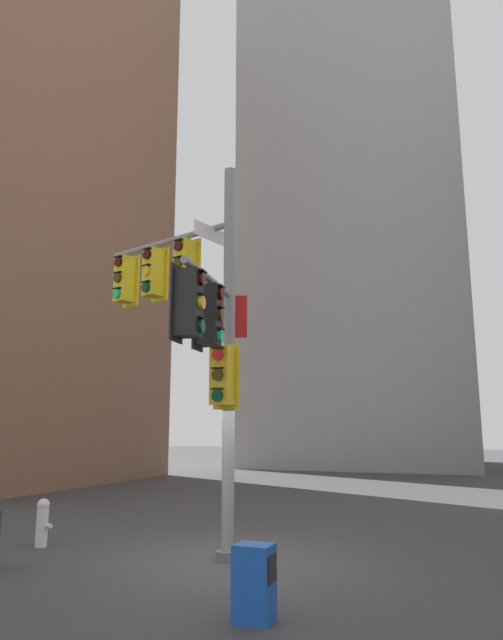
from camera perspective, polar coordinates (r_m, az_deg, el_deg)
ground at (r=10.49m, az=-2.40°, el=-22.80°), size 120.00×120.00×0.00m
building_mid_block at (r=39.78m, az=10.95°, el=8.70°), size 13.07×13.07×30.67m
signal_pole_assembly at (r=10.57m, az=-5.89°, el=0.57°), size 3.70×3.47×7.07m
fire_hydrant at (r=12.21m, az=-20.05°, el=-18.28°), size 0.33×0.23×0.88m
newspaper_box at (r=7.34m, az=0.28°, el=-24.62°), size 0.45×0.36×0.85m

